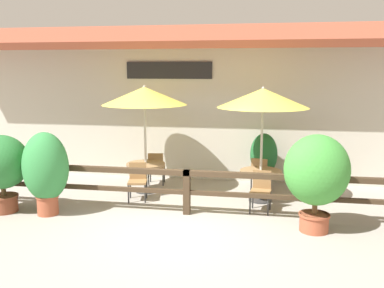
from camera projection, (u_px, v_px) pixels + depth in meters
The scene contains 15 objects.
ground_plane at pixel (177, 232), 8.05m from camera, with size 60.00×60.00×0.00m, color gray.
building_facade at pixel (207, 101), 11.66m from camera, with size 14.28×1.49×4.23m.
patio_railing at pixel (187, 182), 8.95m from camera, with size 10.40×0.14×0.95m.
patio_umbrella_near at pixel (144, 96), 10.32m from camera, with size 2.07×2.07×2.65m.
dining_table_near at pixel (146, 169), 10.63m from camera, with size 0.97×0.97×0.72m.
chair_near_streetside at pixel (138, 179), 9.98m from camera, with size 0.50×0.50×0.87m.
chair_near_wallside at pixel (156, 166), 11.30m from camera, with size 0.48×0.48×0.87m.
patio_umbrella_middle at pixel (263, 98), 9.57m from camera, with size 2.07×2.07×2.65m.
dining_table_middle at pixel (261, 177), 9.88m from camera, with size 0.97×0.97×0.72m.
chair_middle_streetside at pixel (261, 189), 9.18m from camera, with size 0.47×0.47×0.87m.
chair_middle_wallside at pixel (260, 173), 10.61m from camera, with size 0.51×0.51×0.87m.
potted_plant_tall_tropical at pixel (317, 173), 7.91m from camera, with size 1.20×1.08×1.86m.
potted_plant_entrance_palm at pixel (2, 165), 9.04m from camera, with size 1.18×1.06×1.67m.
potted_plant_small_flowering at pixel (46, 169), 8.88m from camera, with size 0.96×0.87×1.76m.
potted_plant_corner_fern at pixel (264, 157), 11.10m from camera, with size 0.70×0.63×1.40m.
Camera 1 is at (1.61, -7.48, 3.03)m, focal length 40.00 mm.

